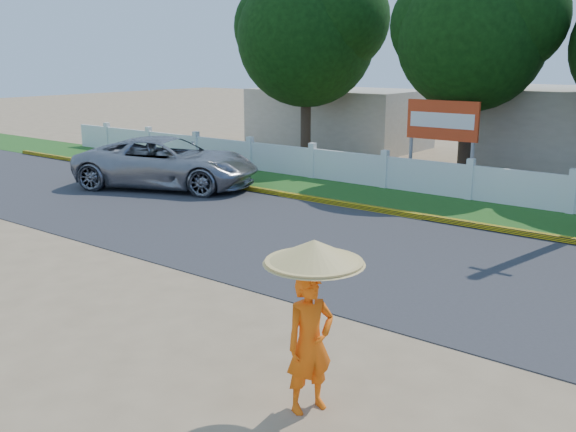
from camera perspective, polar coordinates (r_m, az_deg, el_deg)
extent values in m
plane|color=#9E8460|center=(11.55, -6.15, -8.18)|extent=(120.00, 120.00, 0.00)
cube|color=#38383A|center=(14.91, 5.90, -2.97)|extent=(60.00, 7.00, 0.02)
cube|color=#2D601E|center=(19.43, 14.13, 0.69)|extent=(60.00, 3.50, 0.03)
cube|color=yellow|center=(17.91, 11.93, -0.09)|extent=(40.00, 0.18, 0.16)
cube|color=silver|center=(20.64, 15.85, 2.86)|extent=(40.00, 0.10, 1.10)
cube|color=#B7AD99|center=(32.01, 4.53, 8.67)|extent=(8.00, 5.00, 2.80)
imported|color=gray|center=(22.16, -10.65, 4.69)|extent=(6.76, 5.01, 1.71)
imported|color=#FF600D|center=(8.09, 1.96, -11.22)|extent=(0.65, 0.77, 1.80)
cylinder|color=#929297|center=(7.79, 2.30, -6.70)|extent=(0.03, 0.03, 1.17)
cone|color=tan|center=(7.63, 2.34, -3.19)|extent=(1.23, 1.23, 0.30)
cylinder|color=gray|center=(22.61, 10.83, 5.24)|extent=(0.12, 0.12, 2.00)
cylinder|color=gray|center=(21.72, 16.01, 4.60)|extent=(0.12, 0.12, 2.00)
cube|color=red|center=(21.99, 13.56, 8.28)|extent=(2.50, 0.12, 1.30)
cube|color=silver|center=(21.93, 13.50, 8.27)|extent=(2.25, 0.02, 0.49)
cylinder|color=#473828|center=(27.98, 1.58, 8.70)|extent=(0.44, 0.44, 3.53)
sphere|color=#11390D|center=(27.87, 1.63, 15.60)|extent=(5.80, 5.80, 5.80)
cylinder|color=#473828|center=(23.45, 15.50, 7.28)|extent=(0.44, 0.44, 3.62)
sphere|color=#11390D|center=(23.32, 16.02, 15.11)|extent=(5.06, 5.06, 5.06)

